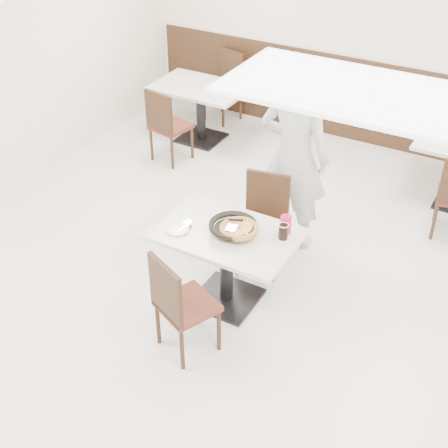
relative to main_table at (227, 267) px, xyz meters
The scene contains 20 objects.
floor 0.42m from the main_table, 119.40° to the left, with size 7.00×7.00×0.00m, color silver.
wall_back 3.81m from the main_table, 91.51° to the left, with size 6.00×0.04×2.80m, color silver.
wainscot_back 3.66m from the main_table, 91.52° to the left, with size 5.90×0.03×1.10m, color black.
fluo_panel_b 3.09m from the main_table, 43.43° to the right, with size 1.20×0.60×0.02m, color white.
main_table is the anchor object (origin of this frame).
chair_near 0.67m from the main_table, 88.87° to the right, with size 0.42×0.42×0.95m, color black, non-canonical shape.
chair_far 0.59m from the main_table, 85.81° to the left, with size 0.42×0.42×0.95m, color black, non-canonical shape.
trivet 0.40m from the main_table, ahead, with size 0.11×0.11×0.04m, color black.
pizza_pan 0.42m from the main_table, 32.30° to the left, with size 0.32×0.32×0.01m, color black.
pizza 0.45m from the main_table, ahead, with size 0.32×0.32×0.02m, color #B3762E.
pizza_server 0.47m from the main_table, 28.31° to the right, with size 0.08×0.10×0.00m, color silver.
napkin 0.55m from the main_table, 159.36° to the right, with size 0.16×0.16×0.00m, color white.
side_plate 0.57m from the main_table, 154.41° to the right, with size 0.19×0.19×0.01m, color silver.
fork 0.54m from the main_table, 159.60° to the right, with size 0.02×0.17×0.00m, color silver.
cola_glass 0.65m from the main_table, 19.50° to the left, with size 0.08×0.08×0.13m, color black.
red_cup 0.67m from the main_table, 30.03° to the left, with size 0.10×0.10×0.16m, color #AE1129.
diner_person 1.29m from the main_table, 85.15° to the left, with size 0.71×0.46×1.94m, color #B0B1B6.
bg_table_left 3.26m from the main_table, 125.34° to the left, with size 1.20×0.80×0.75m, color silver, non-canonical shape.
bg_chair_left_near 2.77m from the main_table, 133.77° to the left, with size 0.42×0.42×0.95m, color black, non-canonical shape.
bg_chair_left_far 3.86m from the main_table, 120.19° to the left, with size 0.42×0.42×0.95m, color black, non-canonical shape.
Camera 1 is at (2.21, -3.94, 3.81)m, focal length 50.00 mm.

